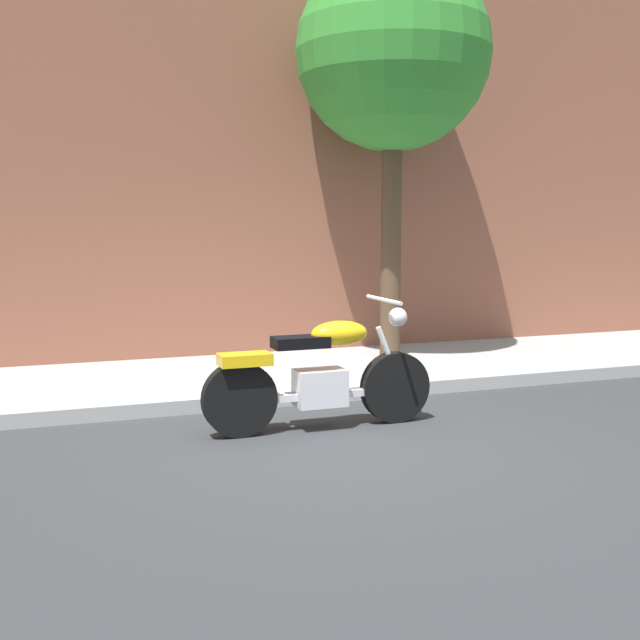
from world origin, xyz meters
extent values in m
plane|color=#303335|center=(0.00, 0.00, 0.00)|extent=(60.00, 60.00, 0.00)
cube|color=#A3A3A3|center=(0.00, 2.45, 0.07)|extent=(22.33, 2.41, 0.14)
cube|color=brown|center=(0.00, 3.91, 4.28)|extent=(22.33, 0.50, 8.56)
cylinder|color=black|center=(0.78, 0.34, 0.32)|extent=(0.64, 0.12, 0.64)
cylinder|color=black|center=(-0.67, 0.34, 0.32)|extent=(0.64, 0.12, 0.64)
cube|color=silver|center=(0.06, 0.34, 0.37)|extent=(0.44, 0.28, 0.32)
cube|color=silver|center=(0.06, 0.34, 0.30)|extent=(1.31, 0.08, 0.06)
ellipsoid|color=yellow|center=(0.24, 0.34, 0.84)|extent=(0.52, 0.26, 0.22)
cube|color=black|center=(-0.12, 0.34, 0.78)|extent=(0.48, 0.24, 0.10)
cube|color=yellow|center=(-0.62, 0.34, 0.66)|extent=(0.44, 0.24, 0.10)
cylinder|color=silver|center=(0.72, 0.34, 0.60)|extent=(0.27, 0.05, 0.58)
cylinder|color=silver|center=(0.66, 0.34, 1.12)|extent=(0.04, 0.70, 0.04)
sphere|color=silver|center=(0.80, 0.34, 0.96)|extent=(0.17, 0.17, 0.17)
cylinder|color=silver|center=(-0.19, 0.50, 0.27)|extent=(0.80, 0.09, 0.09)
cylinder|color=#4F3B29|center=(1.89, 2.81, 1.59)|extent=(0.25, 0.25, 3.18)
sphere|color=#338A2F|center=(1.89, 2.81, 3.82)|extent=(2.34, 2.34, 2.34)
camera|label=1|loc=(-2.27, -6.03, 1.82)|focal=44.32mm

